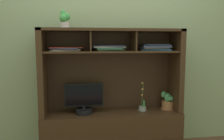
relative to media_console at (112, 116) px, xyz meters
name	(u,v)px	position (x,y,z in m)	size (l,w,h in m)	color
back_wall	(109,34)	(0.00, 0.23, 0.96)	(6.00, 0.02, 2.80)	#96A87E
media_console	(112,116)	(0.00, 0.00, 0.00)	(1.60, 0.44, 1.44)	#3F2818
tv_monitor	(84,101)	(-0.32, -0.02, 0.20)	(0.44, 0.19, 0.35)	black
potted_orchid	(142,107)	(0.37, 0.00, 0.10)	(0.10, 0.10, 0.34)	#939794
potted_fern	(168,102)	(0.69, 0.02, 0.14)	(0.17, 0.17, 0.21)	#AB6A43
magazine_stack_left	(109,48)	(-0.03, 0.05, 0.80)	(0.39, 0.25, 0.06)	#4D7C65
magazine_stack_centre	(155,47)	(0.50, 0.00, 0.80)	(0.36, 0.26, 0.07)	#2A5684
magazine_stack_right	(65,49)	(-0.52, 0.00, 0.78)	(0.37, 0.24, 0.04)	beige
potted_succulent	(64,20)	(-0.52, 0.00, 1.10)	(0.12, 0.11, 0.21)	silver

